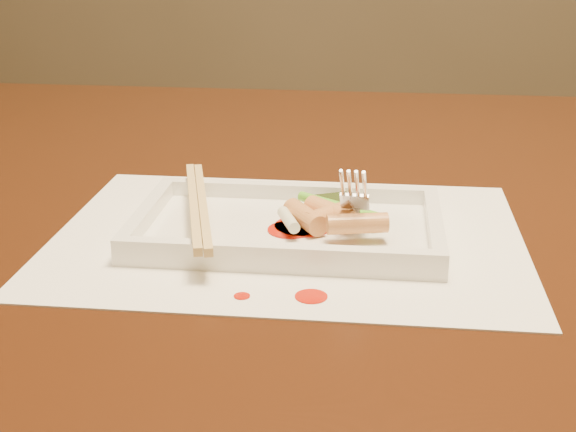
# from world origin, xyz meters

# --- Properties ---
(table) EXTENTS (1.40, 0.90, 0.75)m
(table) POSITION_xyz_m (0.00, 0.00, 0.65)
(table) COLOR black
(table) RESTS_ON ground
(placemat) EXTENTS (0.40, 0.30, 0.00)m
(placemat) POSITION_xyz_m (-0.02, -0.16, 0.75)
(placemat) COLOR white
(placemat) RESTS_ON table
(sauce_splatter_a) EXTENTS (0.02, 0.02, 0.00)m
(sauce_splatter_a) POSITION_xyz_m (0.01, -0.27, 0.75)
(sauce_splatter_a) COLOR red
(sauce_splatter_a) RESTS_ON placemat
(sauce_splatter_b) EXTENTS (0.01, 0.01, 0.00)m
(sauce_splatter_b) POSITION_xyz_m (-0.04, -0.28, 0.75)
(sauce_splatter_b) COLOR red
(sauce_splatter_b) RESTS_ON placemat
(plate_base) EXTENTS (0.26, 0.16, 0.01)m
(plate_base) POSITION_xyz_m (-0.02, -0.16, 0.76)
(plate_base) COLOR white
(plate_base) RESTS_ON placemat
(plate_rim_far) EXTENTS (0.26, 0.01, 0.01)m
(plate_rim_far) POSITION_xyz_m (-0.02, -0.08, 0.77)
(plate_rim_far) COLOR white
(plate_rim_far) RESTS_ON plate_base
(plate_rim_near) EXTENTS (0.26, 0.01, 0.01)m
(plate_rim_near) POSITION_xyz_m (-0.02, -0.23, 0.77)
(plate_rim_near) COLOR white
(plate_rim_near) RESTS_ON plate_base
(plate_rim_left) EXTENTS (0.01, 0.14, 0.01)m
(plate_rim_left) POSITION_xyz_m (-0.14, -0.16, 0.77)
(plate_rim_left) COLOR white
(plate_rim_left) RESTS_ON plate_base
(plate_rim_right) EXTENTS (0.01, 0.14, 0.01)m
(plate_rim_right) POSITION_xyz_m (0.10, -0.16, 0.77)
(plate_rim_right) COLOR white
(plate_rim_right) RESTS_ON plate_base
(veg_piece) EXTENTS (0.05, 0.04, 0.01)m
(veg_piece) POSITION_xyz_m (0.02, -0.12, 0.77)
(veg_piece) COLOR black
(veg_piece) RESTS_ON plate_base
(scallion_white) EXTENTS (0.02, 0.04, 0.01)m
(scallion_white) POSITION_xyz_m (-0.02, -0.17, 0.77)
(scallion_white) COLOR #EAEACC
(scallion_white) RESTS_ON plate_base
(scallion_green) EXTENTS (0.08, 0.05, 0.01)m
(scallion_green) POSITION_xyz_m (0.02, -0.14, 0.77)
(scallion_green) COLOR #48A81B
(scallion_green) RESTS_ON plate_base
(chopstick_a) EXTENTS (0.06, 0.21, 0.01)m
(chopstick_a) POSITION_xyz_m (-0.10, -0.16, 0.78)
(chopstick_a) COLOR tan
(chopstick_a) RESTS_ON plate_rim_near
(chopstick_b) EXTENTS (0.06, 0.21, 0.01)m
(chopstick_b) POSITION_xyz_m (-0.09, -0.16, 0.78)
(chopstick_b) COLOR tan
(chopstick_b) RESTS_ON plate_rim_near
(fork) EXTENTS (0.09, 0.10, 0.14)m
(fork) POSITION_xyz_m (0.05, -0.14, 0.83)
(fork) COLOR silver
(fork) RESTS_ON plate_base
(sauce_blob_0) EXTENTS (0.05, 0.05, 0.00)m
(sauce_blob_0) POSITION_xyz_m (-0.01, -0.15, 0.76)
(sauce_blob_0) COLOR red
(sauce_blob_0) RESTS_ON plate_base
(sauce_blob_1) EXTENTS (0.04, 0.04, 0.00)m
(sauce_blob_1) POSITION_xyz_m (-0.02, -0.16, 0.76)
(sauce_blob_1) COLOR red
(sauce_blob_1) RESTS_ON plate_base
(rice_cake_0) EXTENTS (0.05, 0.05, 0.02)m
(rice_cake_0) POSITION_xyz_m (0.02, -0.15, 0.77)
(rice_cake_0) COLOR tan
(rice_cake_0) RESTS_ON plate_base
(rice_cake_1) EXTENTS (0.05, 0.05, 0.02)m
(rice_cake_1) POSITION_xyz_m (0.02, -0.15, 0.77)
(rice_cake_1) COLOR tan
(rice_cake_1) RESTS_ON plate_base
(rice_cake_2) EXTENTS (0.05, 0.03, 0.02)m
(rice_cake_2) POSITION_xyz_m (0.04, -0.18, 0.78)
(rice_cake_2) COLOR tan
(rice_cake_2) RESTS_ON plate_base
(rice_cake_3) EXTENTS (0.04, 0.05, 0.02)m
(rice_cake_3) POSITION_xyz_m (-0.00, -0.16, 0.77)
(rice_cake_3) COLOR tan
(rice_cake_3) RESTS_ON plate_base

